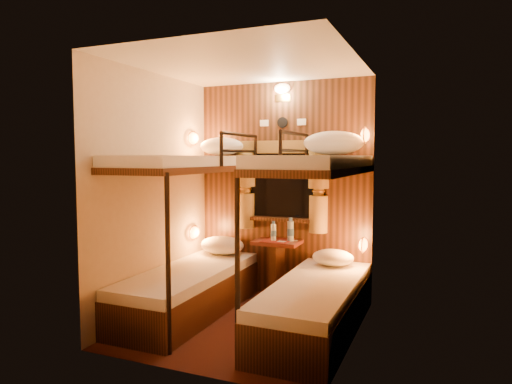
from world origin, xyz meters
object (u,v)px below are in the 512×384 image
at_px(bunk_left, 189,258).
at_px(bottle_left, 274,232).
at_px(bottle_right, 291,231).
at_px(table, 277,262).
at_px(bunk_right, 316,271).

distance_m(bunk_left, bottle_left, 0.99).
bearing_deg(bottle_left, bunk_left, -128.87).
bearing_deg(bottle_left, bottle_right, 17.18).
height_order(bunk_left, table, bunk_left).
bearing_deg(bunk_right, bottle_left, 131.88).
height_order(table, bottle_left, bottle_left).
distance_m(bunk_right, bottle_right, 0.98).
bearing_deg(table, bunk_right, -50.33).
relative_size(table, bottle_left, 3.04).
bearing_deg(bunk_right, bottle_right, 121.74).
bearing_deg(bunk_left, bunk_right, 0.00).
relative_size(bunk_left, bottle_left, 8.82).
xyz_separation_m(table, bottle_right, (0.14, 0.03, 0.35)).
distance_m(bunk_left, bunk_right, 1.30).
distance_m(table, bottle_left, 0.33).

